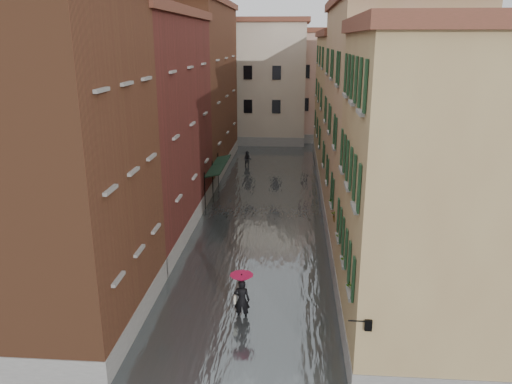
% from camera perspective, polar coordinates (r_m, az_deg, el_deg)
% --- Properties ---
extents(ground, '(120.00, 120.00, 0.00)m').
position_cam_1_polar(ground, '(22.59, -1.22, -12.88)').
color(ground, '#595A5C').
rests_on(ground, ground).
extents(floodwater, '(10.00, 60.00, 0.20)m').
position_cam_1_polar(floodwater, '(34.41, 0.91, -1.91)').
color(floodwater, '#4F5657').
rests_on(floodwater, ground).
extents(building_left_near, '(6.00, 8.00, 13.00)m').
position_cam_1_polar(building_left_near, '(20.23, -22.09, 2.14)').
color(building_left_near, brown).
rests_on(building_left_near, ground).
extents(building_left_mid, '(6.00, 14.00, 12.50)m').
position_cam_1_polar(building_left_mid, '(30.29, -12.97, 7.06)').
color(building_left_mid, '#551F1A').
rests_on(building_left_mid, ground).
extents(building_left_far, '(6.00, 16.00, 14.00)m').
position_cam_1_polar(building_left_far, '(44.61, -7.33, 11.40)').
color(building_left_far, brown).
rests_on(building_left_far, ground).
extents(building_right_near, '(6.00, 8.00, 11.50)m').
position_cam_1_polar(building_right_near, '(19.00, 19.53, -0.84)').
color(building_right_near, '#93744C').
rests_on(building_right_near, ground).
extents(building_right_mid, '(6.00, 14.00, 13.00)m').
position_cam_1_polar(building_right_mid, '(29.31, 14.35, 7.14)').
color(building_right_mid, tan).
rests_on(building_right_mid, ground).
extents(building_right_far, '(6.00, 16.00, 11.50)m').
position_cam_1_polar(building_right_far, '(44.12, 11.10, 9.53)').
color(building_right_far, '#93744C').
rests_on(building_right_far, ground).
extents(building_end_cream, '(12.00, 9.00, 13.00)m').
position_cam_1_polar(building_end_cream, '(57.90, -0.50, 12.29)').
color(building_end_cream, beige).
rests_on(building_end_cream, ground).
extents(building_end_pink, '(10.00, 9.00, 12.00)m').
position_cam_1_polar(building_end_pink, '(59.85, 8.47, 11.79)').
color(building_end_pink, tan).
rests_on(building_end_pink, ground).
extents(awning_near, '(1.09, 3.29, 2.80)m').
position_cam_1_polar(awning_near, '(34.93, -4.70, 2.39)').
color(awning_near, black).
rests_on(awning_near, ground).
extents(awning_far, '(1.09, 2.80, 2.80)m').
position_cam_1_polar(awning_far, '(37.84, -3.99, 3.52)').
color(awning_far, black).
rests_on(awning_far, ground).
extents(wall_lantern, '(0.71, 0.22, 0.35)m').
position_cam_1_polar(wall_lantern, '(15.98, 12.62, -14.52)').
color(wall_lantern, black).
rests_on(wall_lantern, ground).
extents(window_planters, '(0.59, 10.10, 0.84)m').
position_cam_1_polar(window_planters, '(21.53, 9.86, -4.34)').
color(window_planters, brown).
rests_on(window_planters, ground).
extents(pedestrian_main, '(0.98, 0.98, 2.06)m').
position_cam_1_polar(pedestrian_main, '(21.02, -1.64, -11.43)').
color(pedestrian_main, black).
rests_on(pedestrian_main, ground).
extents(pedestrian_far, '(0.75, 0.59, 1.52)m').
position_cam_1_polar(pedestrian_far, '(45.71, -0.98, 3.73)').
color(pedestrian_far, black).
rests_on(pedestrian_far, ground).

